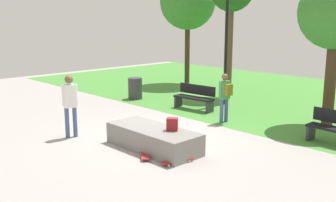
{
  "coord_description": "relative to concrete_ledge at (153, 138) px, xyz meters",
  "views": [
    {
      "loc": [
        8.06,
        -7.15,
        3.32
      ],
      "look_at": [
        0.8,
        -0.17,
        1.19
      ],
      "focal_mm": 41.85,
      "sensor_mm": 36.0,
      "label": 1
    }
  ],
  "objects": [
    {
      "name": "skater_performing_trick",
      "position": [
        -2.37,
        -1.0,
        0.78
      ],
      "size": [
        0.3,
        0.41,
        1.79
      ],
      "color": "#3F5184",
      "rests_on": "ground_plane"
    },
    {
      "name": "ground_plane",
      "position": [
        -0.8,
        0.7,
        -0.28
      ],
      "size": [
        28.0,
        28.0,
        0.0
      ],
      "primitive_type": "plane",
      "color": "#9E9993"
    },
    {
      "name": "pedestrian_with_backpack",
      "position": [
        -0.35,
        3.4,
        0.68
      ],
      "size": [
        0.37,
        0.43,
        1.6
      ],
      "color": "#3F5184",
      "rests_on": "ground_plane"
    },
    {
      "name": "concrete_ledge",
      "position": [
        0.0,
        0.0,
        0.0
      ],
      "size": [
        2.64,
        1.07,
        0.56
      ],
      "primitive_type": "cube",
      "color": "gray",
      "rests_on": "ground_plane"
    },
    {
      "name": "skateboard_by_ledge",
      "position": [
        0.3,
        -0.55,
        -0.21
      ],
      "size": [
        0.76,
        0.64,
        0.08
      ],
      "color": "#A5262D",
      "rests_on": "ground_plane"
    },
    {
      "name": "grass_lawn",
      "position": [
        -0.8,
        8.83,
        -0.27
      ],
      "size": [
        26.6,
        11.74,
        0.01
      ],
      "primitive_type": "cube",
      "color": "#478C38",
      "rests_on": "ground_plane"
    },
    {
      "name": "tree_leaning_ash",
      "position": [
        2.14,
        5.42,
        3.17
      ],
      "size": [
        2.24,
        2.24,
        4.63
      ],
      "color": "#42301E",
      "rests_on": "grass_lawn"
    },
    {
      "name": "tree_broad_elm",
      "position": [
        -6.43,
        8.06,
        3.82
      ],
      "size": [
        2.75,
        2.75,
        5.5
      ],
      "color": "#42301E",
      "rests_on": "grass_lawn"
    },
    {
      "name": "trash_bin",
      "position": [
        -5.32,
        3.74,
        0.17
      ],
      "size": [
        0.59,
        0.59,
        0.89
      ],
      "primitive_type": "cylinder",
      "color": "#333338",
      "rests_on": "ground_plane"
    },
    {
      "name": "backpack_on_ledge",
      "position": [
        0.49,
        0.2,
        0.44
      ],
      "size": [
        0.34,
        0.33,
        0.32
      ],
      "primitive_type": "cube",
      "rotation": [
        0.0,
        0.0,
        3.84
      ],
      "color": "maroon",
      "rests_on": "concrete_ledge"
    },
    {
      "name": "park_bench_center_lawn",
      "position": [
        -2.27,
        4.09,
        0.2
      ],
      "size": [
        1.63,
        0.6,
        0.91
      ],
      "color": "black",
      "rests_on": "ground_plane"
    },
    {
      "name": "skateboard_spare",
      "position": [
        1.18,
        -0.3,
        -0.21
      ],
      "size": [
        0.39,
        0.82,
        0.08
      ],
      "color": "#A5262D",
      "rests_on": "ground_plane"
    },
    {
      "name": "lamp_post",
      "position": [
        -2.07,
        5.6,
        2.31
      ],
      "size": [
        0.28,
        0.28,
        4.27
      ],
      "color": "black",
      "rests_on": "ground_plane"
    }
  ]
}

